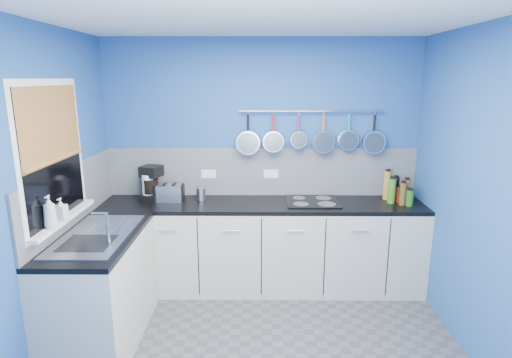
{
  "coord_description": "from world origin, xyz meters",
  "views": [
    {
      "loc": [
        -0.02,
        -2.8,
        2.1
      ],
      "look_at": [
        -0.05,
        0.75,
        1.25
      ],
      "focal_mm": 29.51,
      "sensor_mm": 36.0,
      "label": 1
    }
  ],
  "objects_px": {
    "soap_bottle_a": "(50,212)",
    "coffee_maker": "(151,183)",
    "hob": "(312,202)",
    "toaster": "(170,193)",
    "soap_bottle_b": "(61,209)",
    "canister": "(201,194)",
    "paper_towel": "(148,188)"
  },
  "relations": [
    {
      "from": "soap_bottle_b",
      "to": "canister",
      "type": "xyz_separation_m",
      "value": [
        0.92,
        1.06,
        -0.17
      ]
    },
    {
      "from": "soap_bottle_a",
      "to": "canister",
      "type": "bearing_deg",
      "value": 53.08
    },
    {
      "from": "soap_bottle_b",
      "to": "coffee_maker",
      "type": "height_order",
      "value": "coffee_maker"
    },
    {
      "from": "soap_bottle_a",
      "to": "coffee_maker",
      "type": "bearing_deg",
      "value": 70.95
    },
    {
      "from": "soap_bottle_b",
      "to": "coffee_maker",
      "type": "bearing_deg",
      "value": 68.18
    },
    {
      "from": "coffee_maker",
      "to": "canister",
      "type": "xyz_separation_m",
      "value": [
        0.5,
        0.0,
        -0.11
      ]
    },
    {
      "from": "soap_bottle_a",
      "to": "paper_towel",
      "type": "relative_size",
      "value": 0.9
    },
    {
      "from": "paper_towel",
      "to": "canister",
      "type": "distance_m",
      "value": 0.53
    },
    {
      "from": "soap_bottle_b",
      "to": "canister",
      "type": "relative_size",
      "value": 1.33
    },
    {
      "from": "soap_bottle_b",
      "to": "canister",
      "type": "height_order",
      "value": "soap_bottle_b"
    },
    {
      "from": "toaster",
      "to": "canister",
      "type": "distance_m",
      "value": 0.31
    },
    {
      "from": "toaster",
      "to": "hob",
      "type": "relative_size",
      "value": 0.5
    },
    {
      "from": "hob",
      "to": "coffee_maker",
      "type": "bearing_deg",
      "value": 177.53
    },
    {
      "from": "soap_bottle_a",
      "to": "coffee_maker",
      "type": "relative_size",
      "value": 0.69
    },
    {
      "from": "coffee_maker",
      "to": "hob",
      "type": "xyz_separation_m",
      "value": [
        1.62,
        -0.07,
        -0.17
      ]
    },
    {
      "from": "coffee_maker",
      "to": "canister",
      "type": "bearing_deg",
      "value": 19.61
    },
    {
      "from": "soap_bottle_a",
      "to": "toaster",
      "type": "height_order",
      "value": "soap_bottle_a"
    },
    {
      "from": "soap_bottle_a",
      "to": "hob",
      "type": "xyz_separation_m",
      "value": [
        2.04,
        1.15,
        -0.26
      ]
    },
    {
      "from": "soap_bottle_a",
      "to": "soap_bottle_b",
      "type": "bearing_deg",
      "value": 90.0
    },
    {
      "from": "paper_towel",
      "to": "toaster",
      "type": "relative_size",
      "value": 1.03
    },
    {
      "from": "paper_towel",
      "to": "toaster",
      "type": "distance_m",
      "value": 0.22
    },
    {
      "from": "soap_bottle_a",
      "to": "coffee_maker",
      "type": "distance_m",
      "value": 1.3
    },
    {
      "from": "toaster",
      "to": "canister",
      "type": "xyz_separation_m",
      "value": [
        0.31,
        0.04,
        -0.02
      ]
    },
    {
      "from": "soap_bottle_b",
      "to": "toaster",
      "type": "bearing_deg",
      "value": 59.1
    },
    {
      "from": "toaster",
      "to": "hob",
      "type": "bearing_deg",
      "value": -0.7
    },
    {
      "from": "soap_bottle_a",
      "to": "toaster",
      "type": "distance_m",
      "value": 1.35
    },
    {
      "from": "paper_towel",
      "to": "coffee_maker",
      "type": "relative_size",
      "value": 0.77
    },
    {
      "from": "coffee_maker",
      "to": "toaster",
      "type": "xyz_separation_m",
      "value": [
        0.19,
        -0.04,
        -0.09
      ]
    },
    {
      "from": "canister",
      "to": "hob",
      "type": "height_order",
      "value": "canister"
    },
    {
      "from": "paper_towel",
      "to": "hob",
      "type": "distance_m",
      "value": 1.65
    },
    {
      "from": "soap_bottle_a",
      "to": "hob",
      "type": "height_order",
      "value": "soap_bottle_a"
    },
    {
      "from": "soap_bottle_a",
      "to": "coffee_maker",
      "type": "height_order",
      "value": "soap_bottle_a"
    }
  ]
}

